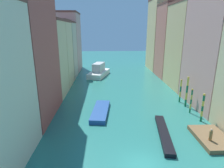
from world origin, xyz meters
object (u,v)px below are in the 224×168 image
at_px(vaporetto_white, 99,71).
at_px(motorboat_0, 101,111).
at_px(waterfront_dock, 212,138).
at_px(person_on_dock, 211,135).
at_px(mooring_pole_2, 187,91).
at_px(gondola_black, 164,133).
at_px(mooring_pole_1, 191,101).
at_px(mooring_pole_0, 203,107).
at_px(mooring_pole_3, 180,91).

distance_m(vaporetto_white, motorboat_0, 25.06).
distance_m(waterfront_dock, person_on_dock, 1.48).
distance_m(person_on_dock, mooring_pole_2, 11.43).
bearing_deg(person_on_dock, waterfront_dock, 48.59).
relative_size(waterfront_dock, mooring_pole_2, 1.06).
bearing_deg(gondola_black, mooring_pole_2, 54.09).
xyz_separation_m(gondola_black, motorboat_0, (-8.02, 6.76, 0.08)).
bearing_deg(gondola_black, mooring_pole_1, 45.93).
height_order(mooring_pole_0, vaporetto_white, mooring_pole_0).
relative_size(mooring_pole_1, vaporetto_white, 0.39).
bearing_deg(mooring_pole_1, mooring_pole_0, -83.01).
bearing_deg(mooring_pole_0, gondola_black, -151.83).
xyz_separation_m(mooring_pole_0, mooring_pole_1, (-0.35, 2.86, -0.10)).
xyz_separation_m(vaporetto_white, gondola_black, (8.95, -31.78, -1.04)).
distance_m(mooring_pole_0, mooring_pole_3, 7.53).
bearing_deg(mooring_pole_3, motorboat_0, -163.50).
xyz_separation_m(person_on_dock, vaporetto_white, (-13.62, 33.97, 0.10)).
height_order(vaporetto_white, gondola_black, vaporetto_white).
bearing_deg(vaporetto_white, mooring_pole_3, -53.81).
bearing_deg(person_on_dock, mooring_pole_2, 80.60).
bearing_deg(waterfront_dock, person_on_dock, -131.41).
bearing_deg(mooring_pole_3, person_on_dock, -96.89).
relative_size(waterfront_dock, mooring_pole_0, 1.32).
relative_size(mooring_pole_2, mooring_pole_3, 1.23).
xyz_separation_m(mooring_pole_3, motorboat_0, (-14.28, -4.23, -1.84)).
height_order(mooring_pole_0, gondola_black, mooring_pole_0).
bearing_deg(mooring_pole_3, mooring_pole_0, -88.39).
relative_size(person_on_dock, mooring_pole_0, 0.35).
xyz_separation_m(mooring_pole_0, mooring_pole_2, (0.05, 5.54, 0.52)).
height_order(person_on_dock, motorboat_0, person_on_dock).
xyz_separation_m(mooring_pole_0, motorboat_0, (-14.49, 3.30, -1.82)).
xyz_separation_m(mooring_pole_2, motorboat_0, (-14.54, -2.24, -2.35)).
bearing_deg(motorboat_0, mooring_pole_0, -12.82).
xyz_separation_m(mooring_pole_1, mooring_pole_2, (0.40, 2.68, 0.63)).
bearing_deg(mooring_pole_2, vaporetto_white, 124.18).
distance_m(waterfront_dock, gondola_black, 5.58).
bearing_deg(person_on_dock, mooring_pole_3, 83.11).
relative_size(mooring_pole_0, vaporetto_white, 0.41).
distance_m(mooring_pole_1, motorboat_0, 14.26).
height_order(person_on_dock, vaporetto_white, vaporetto_white).
bearing_deg(waterfront_dock, mooring_pole_3, 86.11).
height_order(mooring_pole_0, mooring_pole_3, mooring_pole_3).
height_order(waterfront_dock, mooring_pole_0, mooring_pole_0).
bearing_deg(waterfront_dock, motorboat_0, 148.96).
xyz_separation_m(waterfront_dock, person_on_dock, (-0.75, -0.86, 0.94)).
bearing_deg(waterfront_dock, gondola_black, 166.26).
height_order(vaporetto_white, motorboat_0, vaporetto_white).
relative_size(mooring_pole_1, mooring_pole_3, 0.95).
height_order(mooring_pole_1, mooring_pole_3, mooring_pole_3).
xyz_separation_m(mooring_pole_1, gondola_black, (-6.12, -6.32, -1.80)).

